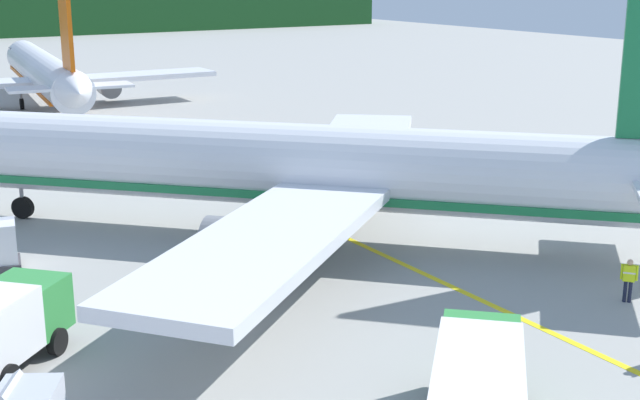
{
  "coord_description": "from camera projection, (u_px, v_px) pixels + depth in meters",
  "views": [
    {
      "loc": [
        -8.6,
        -11.51,
        12.12
      ],
      "look_at": [
        8.51,
        15.9,
        3.43
      ],
      "focal_mm": 48.23,
      "sensor_mm": 36.0,
      "label": 1
    }
  ],
  "objects": [
    {
      "name": "crew_loader_left",
      "position": [
        629.0,
        277.0,
        32.11
      ],
      "size": [
        0.46,
        0.51,
        1.69
      ],
      "color": "#191E33",
      "rests_on": "ground"
    },
    {
      "name": "airliner_foreground",
      "position": [
        296.0,
        167.0,
        39.19
      ],
      "size": [
        31.99,
        32.36,
        11.9
      ],
      "color": "silver",
      "rests_on": "ground"
    },
    {
      "name": "service_truck_catering",
      "position": [
        478.0,
        391.0,
        22.16
      ],
      "size": [
        6.25,
        6.41,
        2.89
      ],
      "color": "#338C3F",
      "rests_on": "ground"
    },
    {
      "name": "airliner_mid_apron",
      "position": [
        45.0,
        73.0,
        77.83
      ],
      "size": [
        30.64,
        37.02,
        10.56
      ],
      "color": "silver",
      "rests_on": "ground"
    },
    {
      "name": "apron_guide_line",
      "position": [
        389.0,
        258.0,
        37.32
      ],
      "size": [
        0.3,
        60.0,
        0.01
      ],
      "primitive_type": "cube",
      "color": "yellow",
      "rests_on": "ground"
    }
  ]
}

